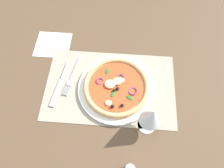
# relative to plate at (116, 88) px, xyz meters

# --- Properties ---
(ground_plane) EXTENTS (1.90, 1.40, 0.02)m
(ground_plane) POSITION_rel_plate_xyz_m (0.02, -0.01, -0.02)
(ground_plane) COLOR brown
(placemat) EXTENTS (0.51, 0.32, 0.00)m
(placemat) POSITION_rel_plate_xyz_m (0.02, -0.01, -0.01)
(placemat) COLOR #A39984
(placemat) RESTS_ON ground_plane
(plate) EXTENTS (0.30, 0.30, 0.01)m
(plate) POSITION_rel_plate_xyz_m (0.00, 0.00, 0.00)
(plate) COLOR silver
(plate) RESTS_ON placemat
(pizza) EXTENTS (0.25, 0.25, 0.03)m
(pizza) POSITION_rel_plate_xyz_m (0.00, 0.00, 0.02)
(pizza) COLOR tan
(pizza) RESTS_ON plate
(fork) EXTENTS (0.05, 0.18, 0.00)m
(fork) POSITION_rel_plate_xyz_m (0.18, -0.03, -0.00)
(fork) COLOR #B2B5BA
(fork) RESTS_ON placemat
(knife) EXTENTS (0.05, 0.20, 0.01)m
(knife) POSITION_rel_plate_xyz_m (0.22, -0.00, -0.00)
(knife) COLOR #B2B5BA
(knife) RESTS_ON placemat
(wine_glass) EXTENTS (0.07, 0.07, 0.15)m
(wine_glass) POSITION_rel_plate_xyz_m (-0.12, 0.13, 0.09)
(wine_glass) COLOR silver
(wine_glass) RESTS_ON ground_plane
(napkin) EXTENTS (0.15, 0.14, 0.00)m
(napkin) POSITION_rel_plate_xyz_m (0.29, -0.19, -0.01)
(napkin) COLOR white
(napkin) RESTS_ON ground_plane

